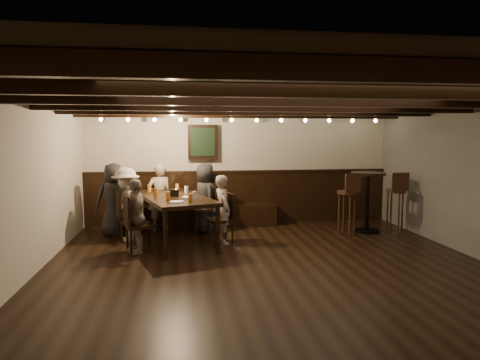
{
  "coord_description": "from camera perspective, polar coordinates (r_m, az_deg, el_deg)",
  "views": [
    {
      "loc": [
        -1.24,
        -5.58,
        1.89
      ],
      "look_at": [
        -0.3,
        1.3,
        1.16
      ],
      "focal_mm": 32.0,
      "sensor_mm": 36.0,
      "label": 1
    }
  ],
  "objects": [
    {
      "name": "person_bench_left",
      "position": [
        8.35,
        -16.46,
        -2.52
      ],
      "size": [
        0.77,
        0.62,
        1.38
      ],
      "primitive_type": "imported",
      "rotation": [
        0.0,
        0.0,
        3.43
      ],
      "color": "black",
      "rests_on": "floor"
    },
    {
      "name": "chair_right_near",
      "position": [
        8.36,
        -4.83,
        -5.0
      ],
      "size": [
        0.56,
        0.56,
        0.98
      ],
      "rotation": [
        0.0,
        0.0,
        1.86
      ],
      "color": "black",
      "rests_on": "floor"
    },
    {
      "name": "chair_left_near",
      "position": [
        8.01,
        -14.63,
        -5.82
      ],
      "size": [
        0.52,
        0.52,
        0.92
      ],
      "rotation": [
        0.0,
        0.0,
        -1.28
      ],
      "color": "black",
      "rests_on": "floor"
    },
    {
      "name": "pint_b",
      "position": [
        8.31,
        -8.39,
        -0.96
      ],
      "size": [
        0.07,
        0.07,
        0.14
      ],
      "primitive_type": "cylinder",
      "color": "#BF7219",
      "rests_on": "dining_table"
    },
    {
      "name": "person_bench_right",
      "position": [
        8.78,
        -4.74,
        -2.2
      ],
      "size": [
        0.74,
        0.65,
        1.29
      ],
      "primitive_type": "imported",
      "rotation": [
        0.0,
        0.0,
        3.43
      ],
      "color": "brown",
      "rests_on": "floor"
    },
    {
      "name": "pint_e",
      "position": [
        7.14,
        -9.55,
        -2.13
      ],
      "size": [
        0.07,
        0.07,
        0.14
      ],
      "primitive_type": "cylinder",
      "color": "#BF7219",
      "rests_on": "dining_table"
    },
    {
      "name": "bar_stool_right",
      "position": [
        8.83,
        19.98,
        -3.81
      ],
      "size": [
        0.37,
        0.38,
        1.19
      ],
      "rotation": [
        0.0,
        0.0,
        -0.01
      ],
      "color": "#331A10",
      "rests_on": "floor"
    },
    {
      "name": "person_left_far",
      "position": [
        7.07,
        -13.68,
        -4.7
      ],
      "size": [
        0.48,
        0.76,
        1.2
      ],
      "primitive_type": "imported",
      "rotation": [
        0.0,
        0.0,
        -1.28
      ],
      "color": "gray",
      "rests_on": "floor"
    },
    {
      "name": "person_right_near",
      "position": [
        8.31,
        -4.66,
        -2.42
      ],
      "size": [
        0.6,
        0.76,
        1.36
      ],
      "primitive_type": "imported",
      "rotation": [
        0.0,
        0.0,
        1.86
      ],
      "color": "black",
      "rests_on": "floor"
    },
    {
      "name": "pint_d",
      "position": [
        7.9,
        -7.13,
        -1.31
      ],
      "size": [
        0.07,
        0.07,
        0.14
      ],
      "primitive_type": "cylinder",
      "color": "silver",
      "rests_on": "dining_table"
    },
    {
      "name": "chair_left_far",
      "position": [
        7.14,
        -13.37,
        -7.16
      ],
      "size": [
        0.53,
        0.53,
        0.94
      ],
      "rotation": [
        0.0,
        0.0,
        -1.28
      ],
      "color": "black",
      "rests_on": "floor"
    },
    {
      "name": "person_left_near",
      "position": [
        7.93,
        -14.92,
        -3.12
      ],
      "size": [
        0.72,
        0.96,
        1.33
      ],
      "primitive_type": "imported",
      "rotation": [
        0.0,
        0.0,
        -1.28
      ],
      "color": "#BAB19D",
      "rests_on": "floor"
    },
    {
      "name": "chair_right_far",
      "position": [
        7.54,
        -2.52,
        -6.43
      ],
      "size": [
        0.5,
        0.5,
        0.88
      ],
      "rotation": [
        0.0,
        0.0,
        1.86
      ],
      "color": "black",
      "rests_on": "floor"
    },
    {
      "name": "condiment_caddy",
      "position": [
        7.58,
        -8.73,
        -1.72
      ],
      "size": [
        0.15,
        0.1,
        0.12
      ],
      "primitive_type": "cube",
      "color": "black",
      "rests_on": "dining_table"
    },
    {
      "name": "candle",
      "position": [
        7.95,
        -8.58,
        -1.61
      ],
      "size": [
        0.05,
        0.05,
        0.05
      ],
      "primitive_type": "cylinder",
      "color": "beige",
      "rests_on": "dining_table"
    },
    {
      "name": "person_bench_centre",
      "position": [
        8.66,
        -10.69,
        -2.23
      ],
      "size": [
        0.56,
        0.45,
        1.34
      ],
      "primitive_type": "imported",
      "rotation": [
        0.0,
        0.0,
        3.43
      ],
      "color": "#9E957E",
      "rests_on": "floor"
    },
    {
      "name": "plate_far",
      "position": [
        7.4,
        -6.85,
        -2.29
      ],
      "size": [
        0.24,
        0.24,
        0.01
      ],
      "primitive_type": "cylinder",
      "color": "white",
      "rests_on": "dining_table"
    },
    {
      "name": "pint_g",
      "position": [
        6.88,
        -6.62,
        -2.39
      ],
      "size": [
        0.07,
        0.07,
        0.14
      ],
      "primitive_type": "cylinder",
      "color": "#BF7219",
      "rests_on": "dining_table"
    },
    {
      "name": "high_top_table",
      "position": [
        8.71,
        16.66,
        -1.66
      ],
      "size": [
        0.66,
        0.66,
        1.17
      ],
      "color": "black",
      "rests_on": "floor"
    },
    {
      "name": "pint_a",
      "position": [
        8.23,
        -12.03,
        -1.1
      ],
      "size": [
        0.07,
        0.07,
        0.14
      ],
      "primitive_type": "cylinder",
      "color": "#BF7219",
      "rests_on": "dining_table"
    },
    {
      "name": "dining_table",
      "position": [
        7.65,
        -8.82,
        -2.62
      ],
      "size": [
        1.58,
        2.39,
        0.82
      ],
      "rotation": [
        0.0,
        0.0,
        0.29
      ],
      "color": "black",
      "rests_on": "floor"
    },
    {
      "name": "room",
      "position": [
        7.9,
        -0.79,
        0.04
      ],
      "size": [
        7.0,
        7.0,
        7.0
      ],
      "color": "black",
      "rests_on": "ground"
    },
    {
      "name": "plate_near",
      "position": [
        6.93,
        -8.45,
        -2.88
      ],
      "size": [
        0.24,
        0.24,
        0.01
      ],
      "primitive_type": "cylinder",
      "color": "white",
      "rests_on": "dining_table"
    },
    {
      "name": "pint_f",
      "position": [
        7.16,
        -6.1,
        -2.05
      ],
      "size": [
        0.07,
        0.07,
        0.14
      ],
      "primitive_type": "cylinder",
      "color": "silver",
      "rests_on": "dining_table"
    },
    {
      "name": "bar_stool_left",
      "position": [
        8.37,
        14.06,
        -4.16
      ],
      "size": [
        0.39,
        0.41,
        1.19
      ],
      "rotation": [
        0.0,
        0.0,
        0.21
      ],
      "color": "#331A10",
      "rests_on": "floor"
    },
    {
      "name": "pint_c",
      "position": [
        7.65,
        -11.2,
        -1.62
      ],
      "size": [
        0.07,
        0.07,
        0.14
      ],
      "primitive_type": "cylinder",
      "color": "#BF7219",
      "rests_on": "dining_table"
    },
    {
      "name": "person_right_far",
      "position": [
        7.49,
        -2.31,
        -3.92
      ],
      "size": [
        0.4,
        0.5,
        1.21
      ],
      "primitive_type": "imported",
      "rotation": [
        0.0,
        0.0,
        1.86
      ],
      "color": "gray",
      "rests_on": "floor"
    }
  ]
}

